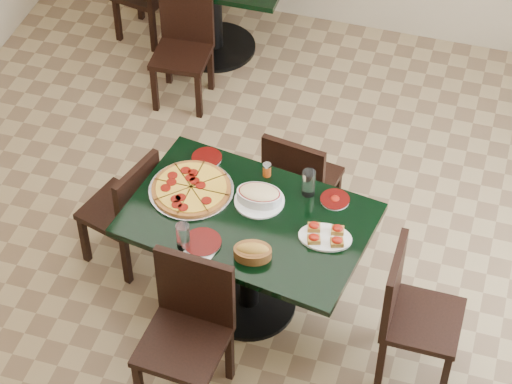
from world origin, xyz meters
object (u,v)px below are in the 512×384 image
(chair_right, at_px, (410,309))
(pepperoni_pizza, at_px, (191,189))
(chair_left, at_px, (127,207))
(lasagna_casserole, at_px, (259,196))
(bruschetta_platter, at_px, (325,235))
(bread_basket, at_px, (253,252))
(main_table, at_px, (249,240))
(chair_near, at_px, (189,324))
(back_chair_near, at_px, (184,42))
(chair_far, at_px, (299,180))

(chair_right, relative_size, pepperoni_pizza, 1.84)
(chair_left, bearing_deg, lasagna_casserole, 105.44)
(chair_right, distance_m, bruschetta_platter, 0.59)
(bread_basket, distance_m, bruschetta_platter, 0.40)
(chair_left, height_order, bruschetta_platter, chair_left)
(main_table, height_order, chair_near, chair_near)
(lasagna_casserole, bearing_deg, chair_left, 175.59)
(main_table, xyz_separation_m, bruschetta_platter, (0.43, -0.03, 0.21))
(back_chair_near, relative_size, bruschetta_platter, 2.69)
(chair_far, xyz_separation_m, bread_basket, (-0.01, -0.90, 0.33))
(chair_near, distance_m, back_chair_near, 2.52)
(main_table, height_order, lasagna_casserole, lasagna_casserole)
(chair_left, xyz_separation_m, back_chair_near, (-0.23, 1.61, 0.00))
(chair_left, xyz_separation_m, pepperoni_pizza, (0.43, -0.04, 0.32))
(back_chair_near, bearing_deg, bruschetta_platter, -54.48)
(main_table, distance_m, chair_near, 0.62)
(main_table, bearing_deg, chair_far, 87.96)
(chair_right, relative_size, lasagna_casserole, 3.13)
(main_table, distance_m, pepperoni_pizza, 0.42)
(lasagna_casserole, height_order, bruschetta_platter, lasagna_casserole)
(back_chair_near, bearing_deg, chair_far, -48.09)
(main_table, bearing_deg, chair_left, 178.66)
(bread_basket, xyz_separation_m, bruschetta_platter, (0.33, 0.23, -0.02))
(chair_right, distance_m, lasagna_casserole, 1.01)
(pepperoni_pizza, distance_m, lasagna_casserole, 0.39)
(chair_right, bearing_deg, lasagna_casserole, 73.09)
(main_table, xyz_separation_m, chair_near, (-0.14, -0.61, -0.06))
(chair_far, relative_size, bread_basket, 3.71)
(chair_far, xyz_separation_m, pepperoni_pizza, (-0.48, -0.54, 0.30))
(chair_far, height_order, chair_right, chair_right)
(chair_left, distance_m, bread_basket, 1.04)
(main_table, height_order, bruschetta_platter, bruschetta_platter)
(main_table, height_order, pepperoni_pizza, pepperoni_pizza)
(back_chair_near, distance_m, bruschetta_platter, 2.32)
(chair_far, bearing_deg, lasagna_casserole, 87.65)
(back_chair_near, relative_size, pepperoni_pizza, 1.73)
(main_table, height_order, bread_basket, bread_basket)
(back_chair_near, xyz_separation_m, pepperoni_pizza, (0.65, -1.65, 0.31))
(chair_right, height_order, chair_left, chair_right)
(chair_far, distance_m, lasagna_casserole, 0.62)
(chair_near, height_order, pepperoni_pizza, chair_near)
(chair_near, relative_size, pepperoni_pizza, 1.93)
(main_table, xyz_separation_m, chair_far, (0.12, 0.64, -0.11))
(chair_near, xyz_separation_m, lasagna_casserole, (0.16, 0.73, 0.28))
(chair_left, bearing_deg, chair_right, 96.50)
(main_table, relative_size, bruschetta_platter, 4.62)
(chair_right, bearing_deg, bread_basket, 97.84)
(bruschetta_platter, bearing_deg, chair_left, 167.00)
(chair_near, xyz_separation_m, back_chair_near, (-0.87, 2.36, -0.06))
(bread_basket, bearing_deg, chair_left, 143.19)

